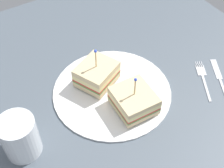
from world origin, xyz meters
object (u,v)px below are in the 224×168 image
(sandwich_half_back, at_px, (97,74))
(plate, at_px, (112,91))
(fork, at_px, (203,76))
(drink_glass, at_px, (20,138))
(sandwich_half_front, at_px, (134,100))
(knife, at_px, (219,76))

(sandwich_half_back, bearing_deg, plate, -69.39)
(sandwich_half_back, relative_size, fork, 0.94)
(plate, relative_size, drink_glass, 3.05)
(sandwich_half_back, bearing_deg, sandwich_half_front, -74.70)
(sandwich_half_front, xyz_separation_m, fork, (0.21, -0.01, -0.03))
(plate, xyz_separation_m, sandwich_half_back, (-0.02, 0.04, 0.03))
(plate, bearing_deg, sandwich_half_back, 110.61)
(sandwich_half_back, distance_m, fork, 0.27)
(drink_glass, height_order, knife, drink_glass)
(sandwich_half_front, relative_size, knife, 0.77)
(sandwich_half_front, xyz_separation_m, sandwich_half_back, (-0.03, 0.11, 0.00))
(plate, relative_size, sandwich_half_back, 2.48)
(plate, distance_m, sandwich_half_front, 0.07)
(knife, bearing_deg, plate, 158.86)
(sandwich_half_front, height_order, knife, sandwich_half_front)
(sandwich_half_back, height_order, fork, sandwich_half_back)
(drink_glass, bearing_deg, plate, 8.48)
(sandwich_half_front, bearing_deg, knife, -7.11)
(knife, bearing_deg, sandwich_half_front, 172.89)
(sandwich_half_back, relative_size, drink_glass, 1.23)
(fork, height_order, knife, same)
(plate, height_order, knife, plate)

